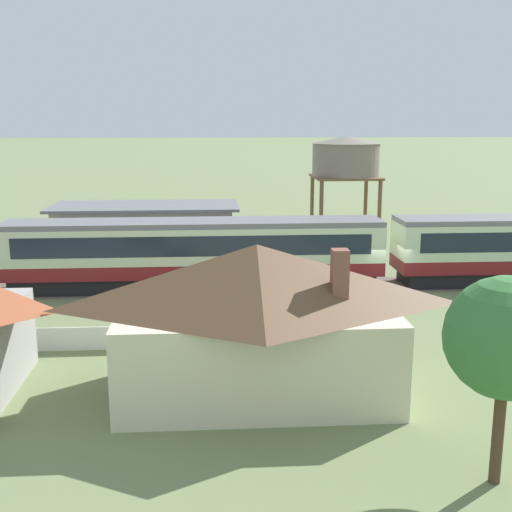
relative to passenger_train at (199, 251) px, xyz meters
name	(u,v)px	position (x,y,z in m)	size (l,w,h in m)	color
ground_plane	(387,290)	(10.96, -1.25, -2.26)	(600.00, 600.00, 0.00)	#707F51
passenger_train	(199,251)	(0.00, 0.00, 0.00)	(68.46, 3.22, 4.07)	maroon
railway_track	(198,288)	(-0.09, 0.00, -2.25)	(147.21, 3.60, 0.04)	#665B51
station_building	(146,230)	(-4.07, 9.69, -0.37)	(13.49, 7.27, 3.73)	#BCB293
water_tower	(346,158)	(10.35, 8.49, 4.82)	(4.99, 4.99, 8.64)	brown
cottage_brown_roof	(257,318)	(2.32, -15.17, 0.64)	(10.55, 5.73, 5.59)	beige
parked_car_orange	(169,320)	(-1.33, -7.91, -1.66)	(2.51, 4.79, 1.28)	orange
yard_tree_0	(506,338)	(8.49, -21.41, 1.94)	(3.31, 3.31, 5.88)	#4C3823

